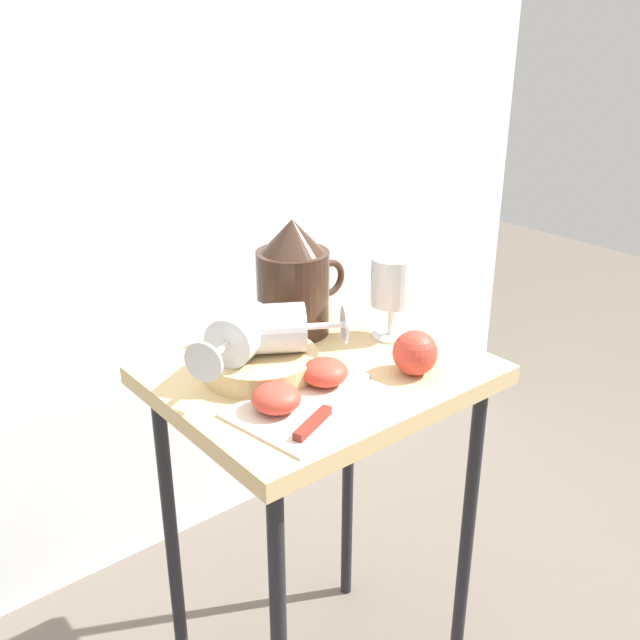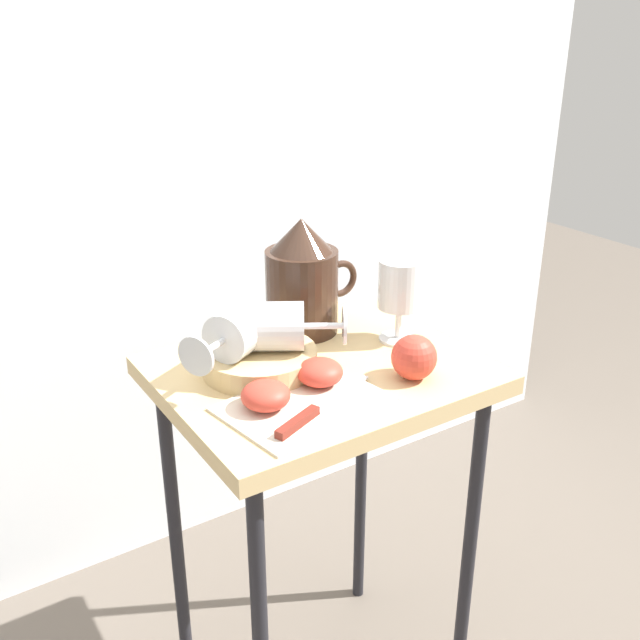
{
  "view_description": "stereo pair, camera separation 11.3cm",
  "coord_description": "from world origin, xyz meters",
  "px_view_note": "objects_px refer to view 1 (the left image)",
  "views": [
    {
      "loc": [
        -0.65,
        -0.8,
        1.23
      ],
      "look_at": [
        0.0,
        0.0,
        0.78
      ],
      "focal_mm": 41.07,
      "sensor_mm": 36.0,
      "label": 1
    },
    {
      "loc": [
        -0.56,
        -0.87,
        1.23
      ],
      "look_at": [
        0.0,
        0.0,
        0.78
      ],
      "focal_mm": 41.07,
      "sensor_mm": 36.0,
      "label": 2
    }
  ],
  "objects_px": {
    "apple_half_right": "(325,372)",
    "knife": "(324,413)",
    "wine_glass_upright": "(392,286)",
    "basket_tray": "(260,363)",
    "wine_glass_tipped_far": "(282,328)",
    "apple_whole": "(415,353)",
    "pitcher": "(294,288)",
    "apple_half_left": "(276,398)",
    "table": "(320,414)",
    "wine_glass_tipped_near": "(239,335)"
  },
  "relations": [
    {
      "from": "apple_half_left",
      "to": "knife",
      "type": "height_order",
      "value": "apple_half_left"
    },
    {
      "from": "apple_half_left",
      "to": "apple_half_right",
      "type": "xyz_separation_m",
      "value": [
        0.1,
        0.02,
        0.0
      ]
    },
    {
      "from": "wine_glass_upright",
      "to": "knife",
      "type": "bearing_deg",
      "value": -152.11
    },
    {
      "from": "basket_tray",
      "to": "pitcher",
      "type": "height_order",
      "value": "pitcher"
    },
    {
      "from": "wine_glass_tipped_far",
      "to": "apple_whole",
      "type": "bearing_deg",
      "value": -41.19
    },
    {
      "from": "apple_whole",
      "to": "knife",
      "type": "height_order",
      "value": "apple_whole"
    },
    {
      "from": "apple_half_left",
      "to": "apple_half_right",
      "type": "bearing_deg",
      "value": 10.11
    },
    {
      "from": "wine_glass_tipped_near",
      "to": "wine_glass_tipped_far",
      "type": "xyz_separation_m",
      "value": [
        0.06,
        -0.02,
        0.0
      ]
    },
    {
      "from": "knife",
      "to": "apple_half_right",
      "type": "bearing_deg",
      "value": 50.15
    },
    {
      "from": "wine_glass_upright",
      "to": "wine_glass_tipped_near",
      "type": "distance_m",
      "value": 0.29
    },
    {
      "from": "wine_glass_tipped_far",
      "to": "apple_half_right",
      "type": "height_order",
      "value": "wine_glass_tipped_far"
    },
    {
      "from": "pitcher",
      "to": "wine_glass_tipped_far",
      "type": "distance_m",
      "value": 0.15
    },
    {
      "from": "wine_glass_tipped_near",
      "to": "apple_whole",
      "type": "distance_m",
      "value": 0.27
    },
    {
      "from": "pitcher",
      "to": "wine_glass_upright",
      "type": "xyz_separation_m",
      "value": [
        0.11,
        -0.12,
        0.01
      ]
    },
    {
      "from": "wine_glass_tipped_far",
      "to": "pitcher",
      "type": "bearing_deg",
      "value": 46.05
    },
    {
      "from": "wine_glass_upright",
      "to": "apple_half_right",
      "type": "height_order",
      "value": "wine_glass_upright"
    },
    {
      "from": "table",
      "to": "apple_half_right",
      "type": "distance_m",
      "value": 0.13
    },
    {
      "from": "basket_tray",
      "to": "apple_half_right",
      "type": "relative_size",
      "value": 2.56
    },
    {
      "from": "apple_half_left",
      "to": "apple_whole",
      "type": "xyz_separation_m",
      "value": [
        0.24,
        -0.04,
        0.01
      ]
    },
    {
      "from": "table",
      "to": "wine_glass_tipped_near",
      "type": "xyz_separation_m",
      "value": [
        -0.12,
        0.05,
        0.16
      ]
    },
    {
      "from": "basket_tray",
      "to": "knife",
      "type": "bearing_deg",
      "value": -93.33
    },
    {
      "from": "knife",
      "to": "basket_tray",
      "type": "bearing_deg",
      "value": 86.67
    },
    {
      "from": "apple_whole",
      "to": "pitcher",
      "type": "bearing_deg",
      "value": 101.01
    },
    {
      "from": "basket_tray",
      "to": "apple_whole",
      "type": "bearing_deg",
      "value": -39.1
    },
    {
      "from": "wine_glass_upright",
      "to": "apple_whole",
      "type": "xyz_separation_m",
      "value": [
        -0.07,
        -0.12,
        -0.06
      ]
    },
    {
      "from": "apple_whole",
      "to": "knife",
      "type": "distance_m",
      "value": 0.2
    },
    {
      "from": "apple_half_right",
      "to": "knife",
      "type": "bearing_deg",
      "value": -129.85
    },
    {
      "from": "wine_glass_tipped_far",
      "to": "apple_half_left",
      "type": "bearing_deg",
      "value": -130.42
    },
    {
      "from": "wine_glass_tipped_far",
      "to": "wine_glass_upright",
      "type": "bearing_deg",
      "value": -3.33
    },
    {
      "from": "wine_glass_upright",
      "to": "knife",
      "type": "xyz_separation_m",
      "value": [
        -0.26,
        -0.14,
        -0.08
      ]
    },
    {
      "from": "table",
      "to": "apple_whole",
      "type": "bearing_deg",
      "value": -48.18
    },
    {
      "from": "apple_half_right",
      "to": "wine_glass_tipped_near",
      "type": "bearing_deg",
      "value": 130.0
    },
    {
      "from": "wine_glass_tipped_far",
      "to": "apple_half_left",
      "type": "height_order",
      "value": "wine_glass_tipped_far"
    },
    {
      "from": "basket_tray",
      "to": "pitcher",
      "type": "bearing_deg",
      "value": 34.51
    },
    {
      "from": "basket_tray",
      "to": "knife",
      "type": "height_order",
      "value": "basket_tray"
    },
    {
      "from": "wine_glass_tipped_far",
      "to": "knife",
      "type": "distance_m",
      "value": 0.17
    },
    {
      "from": "wine_glass_tipped_far",
      "to": "apple_whole",
      "type": "relative_size",
      "value": 2.25
    },
    {
      "from": "wine_glass_tipped_near",
      "to": "wine_glass_tipped_far",
      "type": "height_order",
      "value": "same"
    },
    {
      "from": "apple_whole",
      "to": "knife",
      "type": "bearing_deg",
      "value": -175.13
    },
    {
      "from": "pitcher",
      "to": "apple_half_right",
      "type": "relative_size",
      "value": 2.88
    },
    {
      "from": "apple_half_right",
      "to": "apple_whole",
      "type": "bearing_deg",
      "value": -22.63
    },
    {
      "from": "table",
      "to": "apple_half_left",
      "type": "bearing_deg",
      "value": -152.22
    },
    {
      "from": "apple_half_left",
      "to": "knife",
      "type": "distance_m",
      "value": 0.07
    },
    {
      "from": "basket_tray",
      "to": "apple_whole",
      "type": "height_order",
      "value": "apple_whole"
    },
    {
      "from": "wine_glass_tipped_far",
      "to": "apple_half_right",
      "type": "bearing_deg",
      "value": -75.96
    },
    {
      "from": "pitcher",
      "to": "wine_glass_tipped_far",
      "type": "relative_size",
      "value": 1.28
    },
    {
      "from": "wine_glass_tipped_near",
      "to": "apple_half_left",
      "type": "relative_size",
      "value": 2.35
    },
    {
      "from": "basket_tray",
      "to": "pitcher",
      "type": "xyz_separation_m",
      "value": [
        0.14,
        0.09,
        0.06
      ]
    },
    {
      "from": "table",
      "to": "knife",
      "type": "relative_size",
      "value": 3.45
    },
    {
      "from": "wine_glass_tipped_near",
      "to": "knife",
      "type": "height_order",
      "value": "wine_glass_tipped_near"
    }
  ]
}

